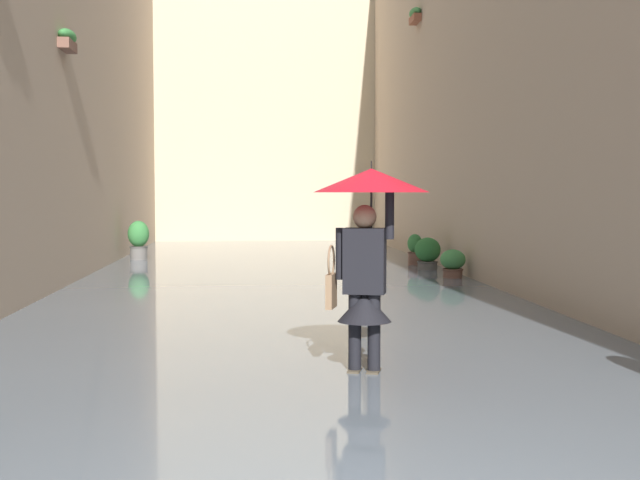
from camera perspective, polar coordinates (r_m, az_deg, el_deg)
ground_plane at (r=16.37m, az=-2.97°, el=-2.89°), size 63.48×63.48×0.00m
flood_water at (r=16.36m, az=-2.97°, el=-2.75°), size 8.33×31.39×0.08m
building_facade_left at (r=17.39m, az=13.05°, el=14.40°), size 2.04×29.39×10.27m
building_facade_right at (r=17.11m, az=-19.33°, el=14.00°), size 2.04×29.39×9.99m
building_facade_far at (r=30.24m, az=-3.77°, el=12.24°), size 11.13×1.80×12.96m
person_wading at (r=7.75m, az=3.27°, el=1.08°), size 1.08×1.08×2.04m
potted_plant_near_right at (r=21.32m, az=-12.20°, el=-0.00°), size 0.52×0.52×1.04m
potted_plant_mid_left at (r=18.29m, az=7.30°, el=-0.93°), size 0.56×0.56×0.78m
potted_plant_far_left at (r=16.62m, az=8.99°, el=-1.62°), size 0.49×0.49×0.64m
potted_plant_near_left at (r=19.43m, az=6.44°, el=-0.72°), size 0.34×0.34×0.79m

